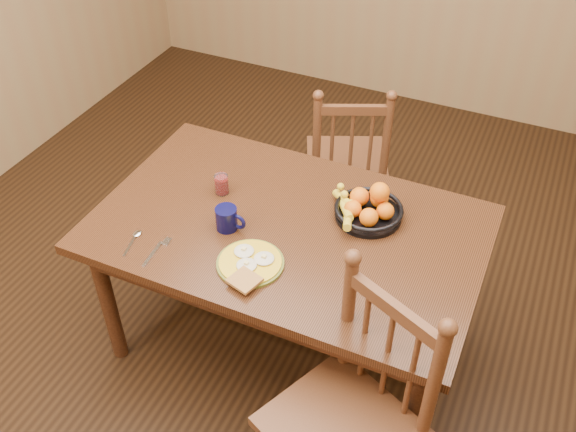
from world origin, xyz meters
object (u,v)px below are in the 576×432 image
at_px(chair_near, 350,417).
at_px(coffee_mug, 227,218).
at_px(breakfast_plate, 250,263).
at_px(dining_table, 288,240).
at_px(chair_far, 347,161).
at_px(fruit_bowl, 368,208).

bearing_deg(chair_near, coffee_mug, 171.45).
bearing_deg(chair_near, breakfast_plate, 174.48).
xyz_separation_m(dining_table, chair_far, (-0.06, 0.91, -0.20)).
bearing_deg(coffee_mug, breakfast_plate, -40.86).
distance_m(dining_table, fruit_bowl, 0.36).
height_order(breakfast_plate, fruit_bowl, fruit_bowl).
relative_size(chair_far, chair_near, 0.91).
relative_size(dining_table, breakfast_plate, 5.34).
height_order(dining_table, chair_near, chair_near).
distance_m(dining_table, chair_far, 0.94).
height_order(coffee_mug, fruit_bowl, fruit_bowl).
distance_m(chair_far, coffee_mug, 1.10).
xyz_separation_m(chair_far, fruit_bowl, (0.34, -0.73, 0.34)).
bearing_deg(chair_far, breakfast_plate, 67.23).
distance_m(chair_far, fruit_bowl, 0.87).
xyz_separation_m(chair_far, chair_near, (0.57, -1.50, 0.05)).
xyz_separation_m(chair_far, coffee_mug, (-0.16, -1.03, 0.34)).
bearing_deg(chair_far, chair_near, 86.73).
height_order(dining_table, breakfast_plate, breakfast_plate).
bearing_deg(coffee_mug, chair_far, 81.40).
bearing_deg(fruit_bowl, dining_table, -146.38).
relative_size(dining_table, chair_far, 1.69).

